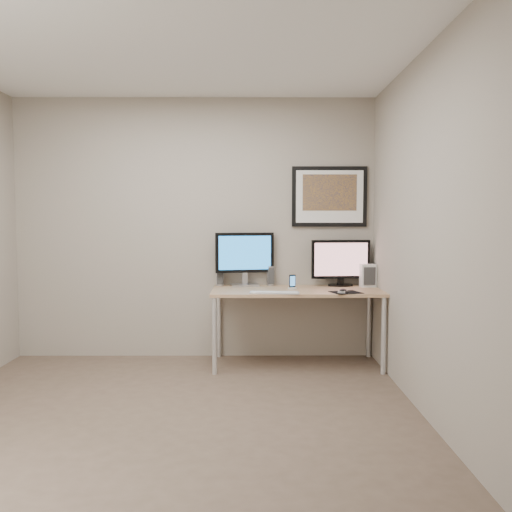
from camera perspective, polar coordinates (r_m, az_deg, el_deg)
The scene contains 13 objects.
floor at distance 4.05m, azimuth -9.00°, elevation -16.33°, with size 3.60×3.60×0.00m, color brown.
room at distance 4.25m, azimuth -8.32°, elevation 7.18°, with size 3.60×3.60×3.60m.
desk at distance 5.17m, azimuth 4.29°, elevation -4.24°, with size 1.60×0.70×0.73m.
framed_art at distance 5.49m, azimuth 7.73°, elevation 6.23°, with size 0.75×0.04×0.60m.
monitor_large at distance 5.36m, azimuth -1.20°, elevation -0.06°, with size 0.58×0.23×0.53m.
monitor_tv at distance 5.43m, azimuth 8.90°, elevation -0.58°, with size 0.59×0.15×0.46m.
speaker_left at distance 5.43m, azimuth -3.84°, elevation -2.09°, with size 0.08×0.08×0.20m, color #A7A7AC.
speaker_right at distance 5.44m, azimuth 1.54°, elevation -2.08°, with size 0.08×0.08×0.20m, color #A7A7AC.
phone_dock at distance 5.19m, azimuth 3.85°, elevation -2.72°, with size 0.06×0.06×0.14m, color black.
keyboard at distance 4.87m, azimuth 1.96°, elevation -3.87°, with size 0.45×0.12×0.02m, color silver.
mousepad at distance 4.99m, azimuth 9.45°, elevation -3.80°, with size 0.25×0.23×0.00m, color black.
mouse at distance 4.95m, azimuth 9.13°, elevation -3.62°, with size 0.06×0.11×0.04m, color black.
fan_unit at distance 5.44m, azimuth 11.70°, elevation -2.02°, with size 0.15×0.11×0.22m, color silver.
Camera 1 is at (0.59, -3.75, 1.40)m, focal length 38.00 mm.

